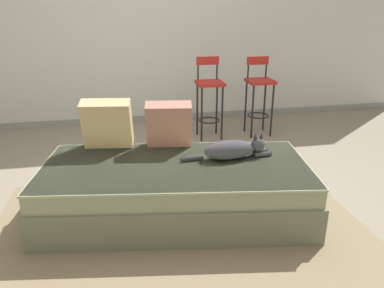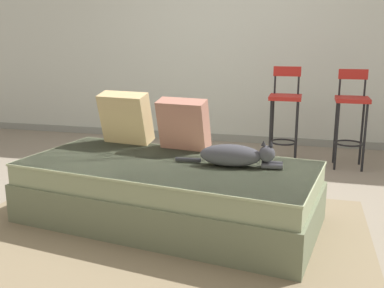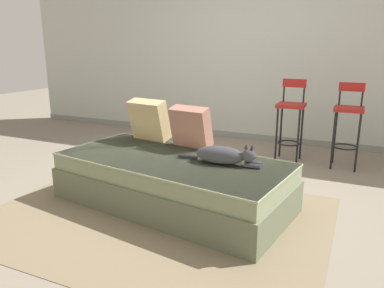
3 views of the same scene
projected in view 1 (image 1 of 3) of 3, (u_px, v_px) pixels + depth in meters
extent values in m
plane|color=slate|center=(169.00, 191.00, 3.40)|extent=(16.00, 16.00, 0.00)
cube|color=#B7BCB2|center=(144.00, 27.00, 5.01)|extent=(8.00, 0.10, 2.60)
cube|color=gray|center=(148.00, 118.00, 5.40)|extent=(8.00, 0.02, 0.09)
cube|color=#75664C|center=(183.00, 234.00, 2.75)|extent=(2.77, 2.07, 0.01)
cube|color=#636B50|center=(176.00, 198.00, 2.98)|extent=(2.19, 1.28, 0.28)
cube|color=gray|center=(176.00, 173.00, 2.91)|extent=(2.15, 1.23, 0.15)
cube|color=#98A47B|center=(176.00, 165.00, 2.88)|extent=(2.16, 1.24, 0.02)
cube|color=tan|center=(107.00, 124.00, 3.14)|extent=(0.44, 0.30, 0.43)
cube|color=#936051|center=(169.00, 124.00, 3.17)|extent=(0.41, 0.28, 0.40)
ellipsoid|color=#333338|center=(229.00, 150.00, 2.96)|extent=(0.43, 0.20, 0.15)
sphere|color=#333338|center=(258.00, 144.00, 3.01)|extent=(0.11, 0.11, 0.11)
cone|color=black|center=(256.00, 136.00, 2.98)|extent=(0.03, 0.03, 0.04)
cone|color=black|center=(261.00, 136.00, 2.99)|extent=(0.03, 0.03, 0.04)
cylinder|color=#333338|center=(263.00, 154.00, 3.02)|extent=(0.14, 0.04, 0.04)
cylinder|color=#333338|center=(260.00, 151.00, 3.07)|extent=(0.14, 0.04, 0.04)
cylinder|color=black|center=(192.00, 159.00, 2.93)|extent=(0.18, 0.04, 0.03)
cylinder|color=black|center=(202.00, 115.00, 4.52)|extent=(0.02, 0.02, 0.67)
cylinder|color=black|center=(222.00, 114.00, 4.56)|extent=(0.02, 0.02, 0.67)
cylinder|color=black|center=(197.00, 109.00, 4.75)|extent=(0.02, 0.02, 0.67)
cylinder|color=black|center=(217.00, 108.00, 4.80)|extent=(0.02, 0.02, 0.67)
torus|color=black|center=(209.00, 120.00, 4.70)|extent=(0.27, 0.27, 0.02)
cube|color=maroon|center=(210.00, 83.00, 4.53)|extent=(0.32, 0.32, 0.04)
cylinder|color=black|center=(198.00, 72.00, 4.59)|extent=(0.02, 0.02, 0.27)
cylinder|color=black|center=(217.00, 72.00, 4.63)|extent=(0.02, 0.02, 0.27)
cube|color=maroon|center=(208.00, 61.00, 4.56)|extent=(0.28, 0.03, 0.10)
cylinder|color=black|center=(252.00, 112.00, 4.63)|extent=(0.02, 0.02, 0.67)
cylinder|color=black|center=(272.00, 111.00, 4.68)|extent=(0.02, 0.02, 0.67)
cylinder|color=black|center=(246.00, 107.00, 4.87)|extent=(0.02, 0.02, 0.67)
cylinder|color=black|center=(264.00, 106.00, 4.92)|extent=(0.02, 0.02, 0.67)
torus|color=black|center=(258.00, 115.00, 4.81)|extent=(0.28, 0.28, 0.02)
cube|color=maroon|center=(260.00, 81.00, 4.65)|extent=(0.32, 0.32, 0.04)
cylinder|color=black|center=(248.00, 71.00, 4.71)|extent=(0.02, 0.02, 0.26)
cylinder|color=black|center=(266.00, 70.00, 4.75)|extent=(0.02, 0.02, 0.26)
cube|color=maroon|center=(258.00, 61.00, 4.69)|extent=(0.28, 0.03, 0.10)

